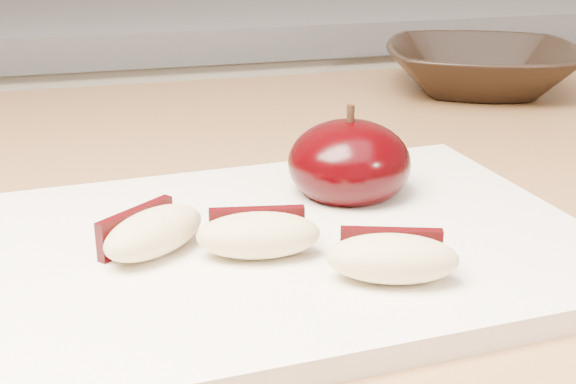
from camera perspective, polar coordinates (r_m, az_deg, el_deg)
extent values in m
cube|color=silver|center=(1.36, -9.06, -7.40)|extent=(2.40, 0.60, 0.90)
cube|color=slate|center=(1.22, -10.33, 12.54)|extent=(2.40, 0.62, 0.04)
cube|color=olive|center=(0.55, -3.04, -1.33)|extent=(1.64, 0.64, 0.04)
cube|color=white|center=(0.43, 0.00, -3.90)|extent=(0.34, 0.26, 0.01)
ellipsoid|color=black|center=(0.49, 4.37, 2.06)|extent=(0.09, 0.09, 0.05)
cylinder|color=black|center=(0.48, 4.47, 5.56)|extent=(0.00, 0.00, 0.01)
ellipsoid|color=#D8BE89|center=(0.41, -9.49, -2.85)|extent=(0.07, 0.06, 0.02)
cube|color=black|center=(0.42, -10.76, -2.53)|extent=(0.04, 0.04, 0.02)
ellipsoid|color=#D8BE89|center=(0.40, -2.11, -3.09)|extent=(0.07, 0.04, 0.02)
cube|color=black|center=(0.41, -2.22, -2.47)|extent=(0.05, 0.01, 0.02)
ellipsoid|color=#D8BE89|center=(0.38, 7.44, -4.72)|extent=(0.07, 0.05, 0.02)
cube|color=black|center=(0.39, 7.32, -4.01)|extent=(0.05, 0.02, 0.02)
imported|color=black|center=(0.81, 13.53, 8.57)|extent=(0.24, 0.24, 0.05)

